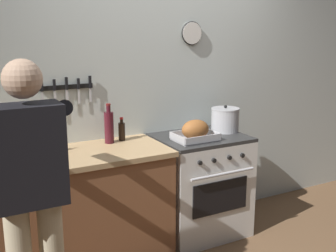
% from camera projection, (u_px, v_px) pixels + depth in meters
% --- Properties ---
extents(wall_back, '(6.00, 0.13, 2.60)m').
position_uv_depth(wall_back, '(159.00, 87.00, 3.75)').
color(wall_back, silver).
rests_on(wall_back, ground).
extents(counter_block, '(2.03, 0.65, 0.90)m').
position_uv_depth(counter_block, '(37.00, 218.00, 3.08)').
color(counter_block, brown).
rests_on(counter_block, ground).
extents(stove, '(0.76, 0.67, 0.90)m').
position_uv_depth(stove, '(200.00, 185.00, 3.74)').
color(stove, white).
rests_on(stove, ground).
extents(person_cook, '(0.51, 0.63, 1.66)m').
position_uv_depth(person_cook, '(30.00, 187.00, 2.33)').
color(person_cook, '#C6B793').
rests_on(person_cook, ground).
extents(roasting_pan, '(0.35, 0.26, 0.18)m').
position_uv_depth(roasting_pan, '(195.00, 131.00, 3.47)').
color(roasting_pan, '#B7B7BC').
rests_on(roasting_pan, stove).
extents(stock_pot, '(0.25, 0.25, 0.24)m').
position_uv_depth(stock_pot, '(225.00, 120.00, 3.78)').
color(stock_pot, '#B7B7BC').
rests_on(stock_pot, stove).
extents(cutting_board, '(0.36, 0.24, 0.02)m').
position_uv_depth(cutting_board, '(12.00, 164.00, 2.86)').
color(cutting_board, tan).
rests_on(cutting_board, counter_block).
extents(bottle_soy_sauce, '(0.06, 0.06, 0.19)m').
position_uv_depth(bottle_soy_sauce, '(122.00, 131.00, 3.48)').
color(bottle_soy_sauce, black).
rests_on(bottle_soy_sauce, counter_block).
extents(bottle_wine_red, '(0.08, 0.08, 0.32)m').
position_uv_depth(bottle_wine_red, '(109.00, 127.00, 3.38)').
color(bottle_wine_red, '#47141E').
rests_on(bottle_wine_red, counter_block).
extents(bottle_hot_sauce, '(0.05, 0.05, 0.20)m').
position_uv_depth(bottle_hot_sauce, '(49.00, 143.00, 3.12)').
color(bottle_hot_sauce, red).
rests_on(bottle_hot_sauce, counter_block).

